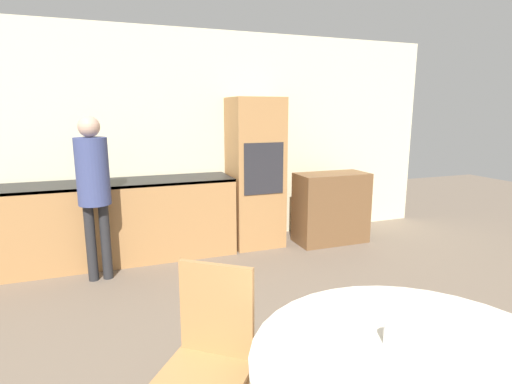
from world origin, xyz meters
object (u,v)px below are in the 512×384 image
(person_standing, at_px, (93,180))
(oven_unit, at_px, (255,173))
(chair_far_left, at_px, (209,352))
(cup, at_px, (394,334))
(sideboard, at_px, (331,208))

(person_standing, bearing_deg, oven_unit, 15.20)
(oven_unit, bearing_deg, chair_far_left, -114.29)
(oven_unit, height_order, chair_far_left, oven_unit)
(person_standing, bearing_deg, cup, -67.90)
(oven_unit, relative_size, sideboard, 2.00)
(cup, bearing_deg, chair_far_left, 141.67)
(oven_unit, height_order, cup, oven_unit)
(sideboard, bearing_deg, chair_far_left, -130.53)
(chair_far_left, relative_size, cup, 10.07)
(oven_unit, xyz_separation_m, sideboard, (0.93, -0.27, -0.46))
(chair_far_left, distance_m, person_standing, 2.48)
(person_standing, height_order, cup, person_standing)
(oven_unit, distance_m, cup, 3.45)
(oven_unit, height_order, sideboard, oven_unit)
(sideboard, relative_size, cup, 9.69)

